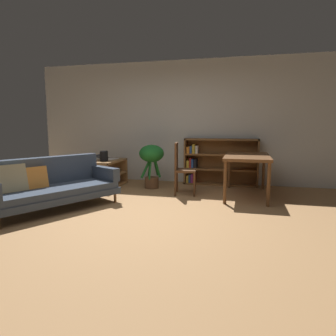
# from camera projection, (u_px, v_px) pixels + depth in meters

# --- Properties ---
(ground_plane) EXTENTS (8.16, 8.16, 0.00)m
(ground_plane) POSITION_uv_depth(u_px,v_px,m) (141.00, 214.00, 4.39)
(ground_plane) COLOR #A87A4C
(back_wall_panel) EXTENTS (6.80, 0.10, 2.70)m
(back_wall_panel) POSITION_uv_depth(u_px,v_px,m) (180.00, 122.00, 6.80)
(back_wall_panel) COLOR silver
(back_wall_panel) RESTS_ON ground_plane
(fabric_couch) EXTENTS (1.64, 2.11, 0.78)m
(fabric_couch) POSITION_uv_depth(u_px,v_px,m) (48.00, 185.00, 4.64)
(fabric_couch) COLOR brown
(fabric_couch) RESTS_ON ground_plane
(media_console) EXTENTS (0.48, 1.03, 0.56)m
(media_console) POSITION_uv_depth(u_px,v_px,m) (108.00, 174.00, 6.35)
(media_console) COLOR olive
(media_console) RESTS_ON ground_plane
(open_laptop) EXTENTS (0.49, 0.37, 0.09)m
(open_laptop) POSITION_uv_depth(u_px,v_px,m) (107.00, 158.00, 6.48)
(open_laptop) COLOR silver
(open_laptop) RESTS_ON media_console
(desk_speaker) EXTENTS (0.16, 0.16, 0.21)m
(desk_speaker) POSITION_uv_depth(u_px,v_px,m) (104.00, 156.00, 6.13)
(desk_speaker) COLOR black
(desk_speaker) RESTS_ON media_console
(potted_floor_plant) EXTENTS (0.51, 0.59, 0.89)m
(potted_floor_plant) POSITION_uv_depth(u_px,v_px,m) (152.00, 159.00, 6.15)
(potted_floor_plant) COLOR brown
(potted_floor_plant) RESTS_ON ground_plane
(dining_table) EXTENTS (0.78, 1.46, 0.75)m
(dining_table) POSITION_uv_depth(u_px,v_px,m) (247.00, 159.00, 5.45)
(dining_table) COLOR brown
(dining_table) RESTS_ON ground_plane
(dining_chair_near) EXTENTS (0.43, 0.45, 0.97)m
(dining_chair_near) POSITION_uv_depth(u_px,v_px,m) (181.00, 166.00, 5.61)
(dining_chair_near) COLOR #56351E
(dining_chair_near) RESTS_ON ground_plane
(bookshelf) EXTENTS (1.57, 0.29, 1.00)m
(bookshelf) POSITION_uv_depth(u_px,v_px,m) (217.00, 162.00, 6.55)
(bookshelf) COLOR brown
(bookshelf) RESTS_ON ground_plane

